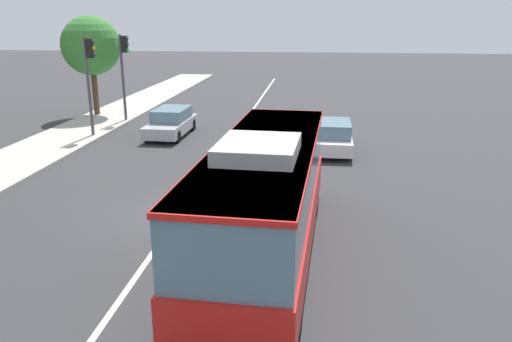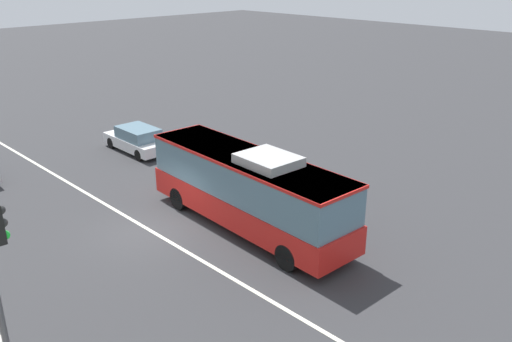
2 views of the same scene
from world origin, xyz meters
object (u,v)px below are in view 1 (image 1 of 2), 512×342
object	(u,v)px
sedan_silver	(171,122)
traffic_light_mid_block	(90,70)
sedan_white	(332,136)
transit_bus	(265,193)
traffic_light_near_corner	(124,63)
street_tree_kerbside_centre	(91,46)

from	to	relation	value
sedan_silver	traffic_light_mid_block	distance (m)	4.91
sedan_white	sedan_silver	distance (m)	8.89
sedan_silver	transit_bus	bearing A→B (deg)	26.54
traffic_light_near_corner	street_tree_kerbside_centre	distance (m)	3.25
sedan_silver	traffic_light_near_corner	bearing A→B (deg)	-130.42
sedan_silver	traffic_light_near_corner	distance (m)	5.66
sedan_silver	street_tree_kerbside_centre	size ratio (longest dim) A/B	0.72
traffic_light_near_corner	traffic_light_mid_block	size ratio (longest dim) A/B	1.00
sedan_silver	traffic_light_mid_block	xyz separation A→B (m)	(-0.94, 3.89, 2.84)
traffic_light_mid_block	sedan_white	bearing A→B (deg)	-10.50
traffic_light_near_corner	traffic_light_mid_block	bearing A→B (deg)	-89.12
transit_bus	sedan_white	world-z (taller)	transit_bus
sedan_silver	traffic_light_mid_block	world-z (taller)	traffic_light_mid_block
sedan_white	traffic_light_near_corner	distance (m)	13.75
traffic_light_mid_block	transit_bus	bearing A→B (deg)	-55.17
traffic_light_near_corner	traffic_light_mid_block	world-z (taller)	same
sedan_white	transit_bus	bearing A→B (deg)	170.56
transit_bus	traffic_light_near_corner	size ratio (longest dim) A/B	1.94
sedan_silver	traffic_light_near_corner	xyz separation A→B (m)	(3.26, 3.66, 2.84)
street_tree_kerbside_centre	sedan_silver	bearing A→B (deg)	-127.47
sedan_silver	traffic_light_mid_block	size ratio (longest dim) A/B	0.87
street_tree_kerbside_centre	sedan_white	bearing A→B (deg)	-115.77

